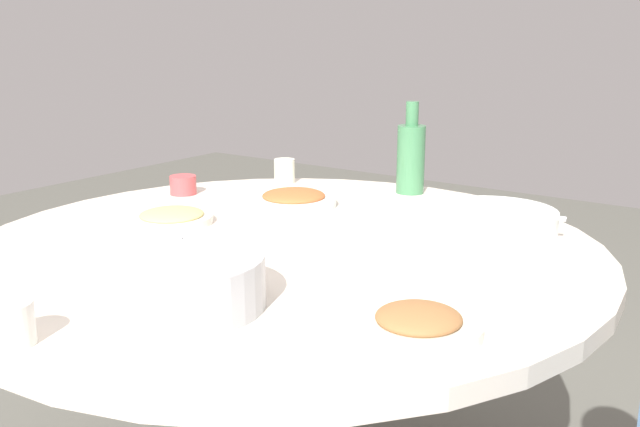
% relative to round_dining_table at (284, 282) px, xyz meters
% --- Properties ---
extents(round_dining_table, '(1.37, 1.37, 0.76)m').
position_rel_round_dining_table_xyz_m(round_dining_table, '(0.00, 0.00, 0.00)').
color(round_dining_table, '#99999E').
rests_on(round_dining_table, ground).
extents(rice_bowl, '(0.29, 0.29, 0.10)m').
position_rel_round_dining_table_xyz_m(rice_bowl, '(-0.08, 0.38, 0.14)').
color(rice_bowl, '#B2B5BA').
rests_on(rice_bowl, round_dining_table).
extents(soup_bowl, '(0.29, 0.27, 0.06)m').
position_rel_round_dining_table_xyz_m(soup_bowl, '(-0.35, -0.31, 0.12)').
color(soup_bowl, white).
rests_on(soup_bowl, round_dining_table).
extents(dish_stirfry, '(0.20, 0.20, 0.04)m').
position_rel_round_dining_table_xyz_m(dish_stirfry, '(-0.46, 0.25, 0.11)').
color(dish_stirfry, silver).
rests_on(dish_stirfry, round_dining_table).
extents(dish_noodles, '(0.20, 0.20, 0.03)m').
position_rel_round_dining_table_xyz_m(dish_noodles, '(0.32, 0.02, 0.10)').
color(dish_noodles, silver).
rests_on(dish_noodles, round_dining_table).
extents(dish_tofu_braise, '(0.22, 0.22, 0.04)m').
position_rel_round_dining_table_xyz_m(dish_tofu_braise, '(0.18, -0.28, 0.11)').
color(dish_tofu_braise, white).
rests_on(dish_tofu_braise, round_dining_table).
extents(green_bottle, '(0.08, 0.08, 0.26)m').
position_rel_round_dining_table_xyz_m(green_bottle, '(0.01, -0.59, 0.19)').
color(green_bottle, '#3F7B4E').
rests_on(green_bottle, round_dining_table).
extents(tea_cup_near, '(0.06, 0.06, 0.07)m').
position_rel_round_dining_table_xyz_m(tea_cup_near, '(0.38, -0.49, 0.12)').
color(tea_cup_near, beige).
rests_on(tea_cup_near, round_dining_table).
extents(tea_cup_far, '(0.07, 0.07, 0.07)m').
position_rel_round_dining_table_xyz_m(tea_cup_far, '(0.01, 0.63, 0.12)').
color(tea_cup_far, silver).
rests_on(tea_cup_far, round_dining_table).
extents(tea_cup_side, '(0.07, 0.07, 0.05)m').
position_rel_round_dining_table_xyz_m(tea_cup_side, '(0.52, -0.21, 0.11)').
color(tea_cup_side, '#C64648').
rests_on(tea_cup_side, round_dining_table).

